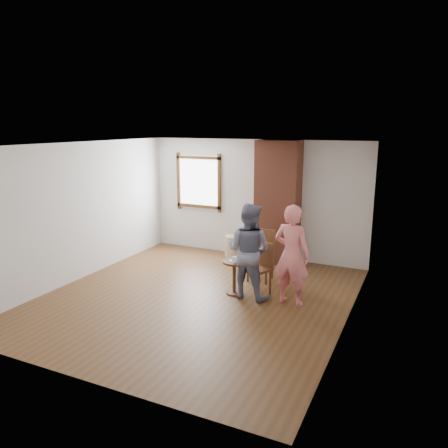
{
  "coord_description": "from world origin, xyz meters",
  "views": [
    {
      "loc": [
        3.41,
        -6.18,
        2.92
      ],
      "look_at": [
        0.15,
        0.8,
        1.15
      ],
      "focal_mm": 35.0,
      "sensor_mm": 36.0,
      "label": 1
    }
  ],
  "objects_px": {
    "dining_chair_left": "(259,265)",
    "man": "(249,251)",
    "stoneware_crock": "(234,247)",
    "person_pink": "(292,255)",
    "side_table": "(234,272)",
    "dining_chair_right": "(262,252)"
  },
  "relations": [
    {
      "from": "dining_chair_left",
      "to": "side_table",
      "type": "xyz_separation_m",
      "value": [
        -0.39,
        -0.22,
        -0.11
      ]
    },
    {
      "from": "dining_chair_right",
      "to": "side_table",
      "type": "xyz_separation_m",
      "value": [
        -0.17,
        -0.92,
        -0.14
      ]
    },
    {
      "from": "dining_chair_right",
      "to": "man",
      "type": "xyz_separation_m",
      "value": [
        0.1,
        -0.94,
        0.28
      ]
    },
    {
      "from": "side_table",
      "to": "man",
      "type": "relative_size",
      "value": 0.37
    },
    {
      "from": "side_table",
      "to": "person_pink",
      "type": "distance_m",
      "value": 1.11
    },
    {
      "from": "person_pink",
      "to": "side_table",
      "type": "bearing_deg",
      "value": 8.28
    },
    {
      "from": "stoneware_crock",
      "to": "dining_chair_right",
      "type": "bearing_deg",
      "value": -44.77
    },
    {
      "from": "man",
      "to": "dining_chair_left",
      "type": "bearing_deg",
      "value": -110.46
    },
    {
      "from": "dining_chair_left",
      "to": "side_table",
      "type": "bearing_deg",
      "value": -128.11
    },
    {
      "from": "stoneware_crock",
      "to": "person_pink",
      "type": "xyz_separation_m",
      "value": [
        1.89,
        -1.96,
        0.59
      ]
    },
    {
      "from": "dining_chair_right",
      "to": "person_pink",
      "type": "height_order",
      "value": "person_pink"
    },
    {
      "from": "stoneware_crock",
      "to": "side_table",
      "type": "relative_size",
      "value": 0.83
    },
    {
      "from": "dining_chair_left",
      "to": "stoneware_crock",
      "type": "bearing_deg",
      "value": 148.52
    },
    {
      "from": "dining_chair_left",
      "to": "person_pink",
      "type": "distance_m",
      "value": 0.75
    },
    {
      "from": "dining_chair_left",
      "to": "dining_chair_right",
      "type": "height_order",
      "value": "dining_chair_right"
    },
    {
      "from": "dining_chair_left",
      "to": "man",
      "type": "height_order",
      "value": "man"
    },
    {
      "from": "side_table",
      "to": "stoneware_crock",
      "type": "bearing_deg",
      "value": 114.06
    },
    {
      "from": "side_table",
      "to": "man",
      "type": "height_order",
      "value": "man"
    },
    {
      "from": "side_table",
      "to": "man",
      "type": "bearing_deg",
      "value": -4.52
    },
    {
      "from": "side_table",
      "to": "man",
      "type": "distance_m",
      "value": 0.5
    },
    {
      "from": "dining_chair_right",
      "to": "person_pink",
      "type": "bearing_deg",
      "value": -47.9
    },
    {
      "from": "stoneware_crock",
      "to": "dining_chair_right",
      "type": "xyz_separation_m",
      "value": [
        1.04,
        -1.04,
        0.29
      ]
    }
  ]
}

